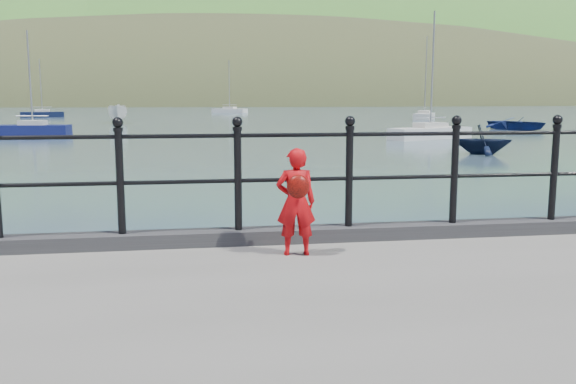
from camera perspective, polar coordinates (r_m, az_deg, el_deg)
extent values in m
plane|color=#2D4251|center=(7.04, 0.37, -12.29)|extent=(600.00, 600.00, 0.00)
cube|color=#28282B|center=(6.59, 0.59, -4.00)|extent=(60.00, 0.30, 0.15)
cylinder|color=black|center=(6.48, 0.60, 1.18)|extent=(18.00, 0.04, 0.04)
cylinder|color=black|center=(6.43, 0.60, 5.35)|extent=(18.00, 0.04, 0.04)
cylinder|color=black|center=(6.43, -15.42, 0.80)|extent=(0.08, 0.08, 1.05)
sphere|color=black|center=(6.38, -15.65, 6.28)|extent=(0.11, 0.11, 0.11)
cylinder|color=black|center=(6.41, -4.70, 1.06)|extent=(0.08, 0.08, 1.05)
sphere|color=black|center=(6.35, -4.77, 6.56)|extent=(0.11, 0.11, 0.11)
cylinder|color=black|center=(6.60, 5.74, 1.28)|extent=(0.08, 0.08, 1.05)
sphere|color=black|center=(6.55, 5.83, 6.62)|extent=(0.11, 0.11, 0.11)
cylinder|color=black|center=(7.00, 15.30, 1.44)|extent=(0.08, 0.08, 1.05)
sphere|color=black|center=(6.95, 15.50, 6.47)|extent=(0.11, 0.11, 0.11)
cylinder|color=black|center=(7.57, 23.62, 1.55)|extent=(0.08, 0.08, 1.05)
sphere|color=black|center=(7.52, 23.91, 6.20)|extent=(0.11, 0.11, 0.11)
ellipsoid|color=#333A21|center=(203.37, -2.90, 3.81)|extent=(400.00, 100.00, 88.00)
ellipsoid|color=#387026|center=(270.17, 4.25, 2.52)|extent=(600.00, 180.00, 156.00)
cube|color=silver|center=(190.53, -19.35, 8.53)|extent=(9.00, 6.00, 6.00)
cube|color=#4C4744|center=(190.58, -19.41, 9.73)|extent=(9.50, 6.50, 2.00)
cube|color=silver|center=(187.80, -12.36, 8.82)|extent=(9.00, 6.00, 6.00)
cube|color=#4C4744|center=(187.85, -12.40, 10.04)|extent=(9.50, 6.50, 2.00)
cube|color=silver|center=(188.45, -3.10, 9.01)|extent=(9.00, 6.00, 6.00)
cube|color=#4C4744|center=(188.50, -3.11, 10.23)|extent=(9.50, 6.50, 2.00)
cube|color=silver|center=(193.06, 5.00, 8.99)|extent=(9.00, 6.00, 6.00)
cube|color=#4C4744|center=(193.11, 5.01, 10.17)|extent=(9.50, 6.50, 2.00)
imported|color=red|center=(5.95, 0.74, -0.93)|extent=(0.41, 0.29, 1.06)
ellipsoid|color=red|center=(5.80, 0.96, 0.50)|extent=(0.22, 0.11, 0.23)
imported|color=navy|center=(51.09, 20.69, 6.03)|extent=(5.21, 5.90, 1.01)
imported|color=white|center=(62.14, -15.60, 7.07)|extent=(2.16, 4.91, 1.85)
imported|color=black|center=(28.61, 17.72, 4.69)|extent=(3.07, 2.86, 1.32)
cube|color=silver|center=(38.28, 13.16, 5.22)|extent=(5.75, 3.58, 0.90)
cube|color=beige|center=(38.25, 13.19, 5.96)|extent=(2.22, 1.75, 0.50)
cylinder|color=#A5A5A8|center=(38.24, 13.37, 11.04)|extent=(0.10, 0.10, 6.88)
cylinder|color=#A5A5A8|center=(38.23, 13.22, 6.79)|extent=(2.35, 1.02, 0.06)
cube|color=black|center=(82.93, -21.98, 6.66)|extent=(5.32, 2.56, 0.90)
cube|color=beige|center=(82.92, -22.00, 7.01)|extent=(1.97, 1.44, 0.50)
cylinder|color=#A5A5A8|center=(82.91, -22.13, 9.21)|extent=(0.10, 0.10, 6.50)
cylinder|color=#A5A5A8|center=(82.91, -22.03, 7.39)|extent=(2.27, 0.52, 0.06)
cube|color=silver|center=(72.20, 12.64, 6.85)|extent=(4.68, 6.78, 0.90)
cube|color=beige|center=(72.19, 12.65, 7.25)|extent=(2.20, 2.66, 0.50)
cylinder|color=#A5A5A8|center=(72.21, 12.77, 10.62)|extent=(0.10, 0.10, 8.60)
cylinder|color=#A5A5A8|center=(72.18, 12.67, 7.68)|extent=(1.43, 2.70, 0.06)
cube|color=#121851|center=(44.12, -22.73, 5.22)|extent=(4.85, 2.01, 0.90)
cube|color=beige|center=(44.10, -22.77, 5.87)|extent=(1.76, 1.23, 0.50)
cylinder|color=#A5A5A8|center=(44.08, -23.01, 9.78)|extent=(0.10, 0.10, 6.13)
cylinder|color=#A5A5A8|center=(44.08, -22.81, 6.58)|extent=(2.12, 0.29, 0.06)
cube|color=silver|center=(98.53, -5.49, 7.51)|extent=(5.69, 4.59, 0.90)
cube|color=beige|center=(98.52, -5.49, 7.80)|extent=(2.32, 2.10, 0.50)
cylinder|color=#A5A5A8|center=(98.52, -5.52, 9.98)|extent=(0.10, 0.10, 7.60)
cylinder|color=#A5A5A8|center=(98.51, -5.50, 8.12)|extent=(2.17, 1.47, 0.06)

